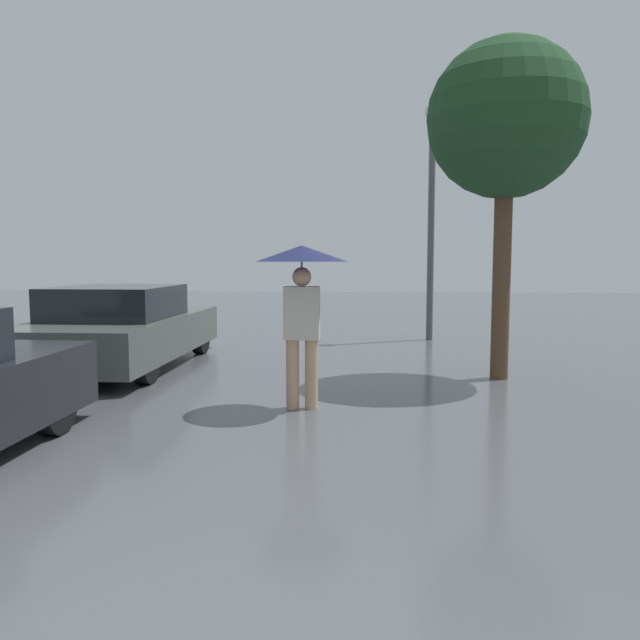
# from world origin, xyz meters

# --- Properties ---
(pedestrian) EXTENTS (1.00, 1.00, 1.80)m
(pedestrian) POSITION_xyz_m (-0.26, 5.06, 1.42)
(pedestrian) COLOR tan
(pedestrian) RESTS_ON ground_plane
(parked_car_farthest) EXTENTS (1.89, 4.35, 1.24)m
(parked_car_farthest) POSITION_xyz_m (-3.31, 7.56, 0.59)
(parked_car_farthest) COLOR #4C514C
(parked_car_farthest) RESTS_ON ground_plane
(tree) EXTENTS (2.10, 2.10, 4.56)m
(tree) POSITION_xyz_m (2.28, 7.00, 3.47)
(tree) COLOR brown
(tree) RESTS_ON ground_plane
(street_lamp) EXTENTS (0.33, 0.33, 4.73)m
(street_lamp) POSITION_xyz_m (1.73, 11.15, 2.96)
(street_lamp) COLOR #515456
(street_lamp) RESTS_ON ground_plane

